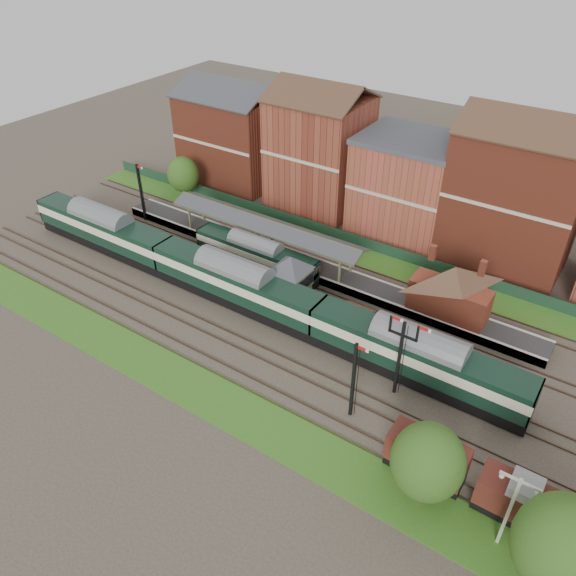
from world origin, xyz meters
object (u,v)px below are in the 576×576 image
Objects in this scene: signal_box at (291,279)px; goods_van_a at (427,455)px; dmu_train at (235,282)px; platform_railcar at (256,254)px; semaphore_bracket at (400,353)px.

signal_box is 1.00× the size of goods_van_a.
dmu_train is 26.97m from goods_van_a.
signal_box is 0.38× the size of platform_railcar.
semaphore_bracket is 0.51× the size of platform_railcar.
platform_railcar is 31.63m from goods_van_a.
goods_van_a is (25.41, -9.00, -0.69)m from dmu_train.
signal_box is 23.94m from goods_van_a.
signal_box is 7.82m from platform_railcar.
platform_railcar is at bearing 150.65° from goods_van_a.
semaphore_bracket is 1.37× the size of goods_van_a.
signal_box reaches higher than goods_van_a.
signal_box is at bearing 159.08° from semaphore_bracket.
goods_van_a is (27.57, -15.50, -0.10)m from platform_railcar.
semaphore_bracket is 0.13× the size of dmu_train.
signal_box is 0.10× the size of dmu_train.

